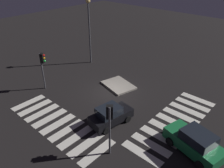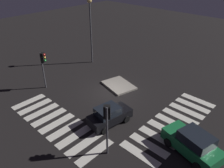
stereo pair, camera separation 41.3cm
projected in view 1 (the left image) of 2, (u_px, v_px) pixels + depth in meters
name	position (u px, v px, depth m)	size (l,w,h in m)	color
ground_plane	(112.00, 93.00, 22.61)	(80.00, 80.00, 0.00)	black
traffic_island	(118.00, 85.00, 23.76)	(3.79, 3.19, 0.18)	gray
car_black	(111.00, 115.00, 18.06)	(2.16, 3.84, 1.61)	black
car_green	(195.00, 142.00, 15.28)	(4.43, 2.72, 1.82)	#196B38
traffic_light_east	(110.00, 118.00, 14.28)	(0.54, 0.53, 3.88)	#47474C
traffic_light_south	(43.00, 62.00, 21.92)	(0.53, 0.54, 3.89)	#47474C
street_lamp	(89.00, 21.00, 26.58)	(0.56, 0.56, 7.92)	#47474C
crosswalk_near	(58.00, 124.00, 18.33)	(9.90, 3.20, 0.02)	silver
crosswalk_side	(174.00, 122.00, 18.54)	(3.20, 9.90, 0.02)	silver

